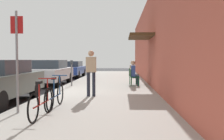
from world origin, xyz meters
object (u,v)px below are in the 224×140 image
at_px(bicycle_1, 56,95).
at_px(cafe_chair_1, 133,75).
at_px(cafe_chair_0, 133,76).
at_px(seated_patron_0, 134,72).
at_px(parking_meter, 72,71).
at_px(bicycle_0, 42,103).
at_px(parked_car_1, 50,72).
at_px(seated_patron_1, 134,71).
at_px(parked_car_2, 71,69).
at_px(pedestrian_standing, 91,69).
at_px(street_sign, 17,54).

xyz_separation_m(bicycle_1, cafe_chair_1, (2.45, 6.70, 0.14)).
height_order(cafe_chair_0, seated_patron_0, seated_patron_0).
height_order(parking_meter, bicycle_0, parking_meter).
distance_m(parked_car_1, seated_patron_1, 4.82).
bearing_deg(parking_meter, parked_car_2, 102.08).
relative_size(bicycle_0, pedestrian_standing, 1.01).
height_order(parking_meter, seated_patron_1, parking_meter).
xyz_separation_m(street_sign, seated_patron_1, (3.30, 7.38, -0.82)).
height_order(parked_car_2, cafe_chair_1, parked_car_2).
bearing_deg(cafe_chair_1, cafe_chair_0, -90.24).
bearing_deg(parked_car_1, parking_meter, -43.01).
height_order(parked_car_1, parking_meter, parked_car_1).
height_order(street_sign, cafe_chair_0, street_sign).
bearing_deg(pedestrian_standing, cafe_chair_0, 64.69).
distance_m(parked_car_1, cafe_chair_1, 4.76).
xyz_separation_m(bicycle_0, seated_patron_1, (2.51, 7.86, 0.34)).
height_order(parked_car_2, cafe_chair_0, parked_car_2).
distance_m(street_sign, bicycle_0, 1.48).
bearing_deg(street_sign, parked_car_1, 100.81).
bearing_deg(seated_patron_1, bicycle_0, -107.74).
relative_size(street_sign, seated_patron_0, 2.02).
xyz_separation_m(cafe_chair_0, seated_patron_1, (0.06, 0.91, 0.19)).
height_order(parked_car_1, cafe_chair_0, parked_car_1).
relative_size(parked_car_2, parking_meter, 3.33).
bearing_deg(seated_patron_1, bicycle_1, -110.56).
bearing_deg(pedestrian_standing, parked_car_1, 121.14).
xyz_separation_m(bicycle_1, cafe_chair_0, (2.45, 5.77, 0.14)).
xyz_separation_m(bicycle_0, cafe_chair_0, (2.45, 6.94, 0.14)).
relative_size(bicycle_0, seated_patron_1, 1.33).
distance_m(bicycle_0, cafe_chair_0, 7.37).
bearing_deg(parked_car_2, pedestrian_standing, -74.36).
bearing_deg(parked_car_2, bicycle_1, -79.98).
xyz_separation_m(seated_patron_1, pedestrian_standing, (-1.77, -4.53, 0.30)).
bearing_deg(bicycle_0, street_sign, 148.28).
height_order(seated_patron_0, cafe_chair_1, seated_patron_0).
height_order(parking_meter, pedestrian_standing, pedestrian_standing).
bearing_deg(parking_meter, cafe_chair_1, 17.19).
bearing_deg(pedestrian_standing, parked_car_2, 105.64).
distance_m(bicycle_0, seated_patron_0, 7.39).
height_order(cafe_chair_1, pedestrian_standing, pedestrian_standing).
bearing_deg(seated_patron_0, bicycle_1, -113.49).
bearing_deg(bicycle_1, bicycle_0, -90.39).
bearing_deg(bicycle_1, seated_patron_1, 69.44).
bearing_deg(seated_patron_1, pedestrian_standing, -111.35).
distance_m(parked_car_1, parked_car_2, 5.80).
relative_size(parked_car_2, street_sign, 1.69).
relative_size(parked_car_2, seated_patron_1, 3.41).
distance_m(bicycle_0, seated_patron_1, 8.26).
relative_size(parked_car_2, bicycle_0, 2.57).
bearing_deg(bicycle_0, pedestrian_standing, 77.40).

